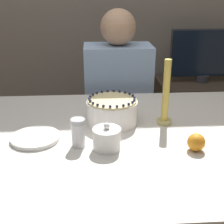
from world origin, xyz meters
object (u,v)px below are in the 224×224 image
at_px(person_man_blue_shirt, 118,119).
at_px(candle, 166,98).
at_px(tv_monitor, 204,55).
at_px(sugar_shaker, 78,132).
at_px(sugar_bowl, 107,138).
at_px(cake, 112,111).

bearing_deg(person_man_blue_shirt, candle, 104.28).
bearing_deg(tv_monitor, sugar_shaker, -126.51).
height_order(sugar_bowl, sugar_shaker, sugar_shaker).
height_order(cake, sugar_bowl, cake).
relative_size(sugar_shaker, candle, 0.39).
distance_m(cake, candle, 0.23).
xyz_separation_m(cake, sugar_bowl, (-0.03, -0.23, -0.01)).
height_order(person_man_blue_shirt, tv_monitor, person_man_blue_shirt).
bearing_deg(sugar_shaker, tv_monitor, 53.49).
xyz_separation_m(sugar_bowl, candle, (0.26, 0.21, 0.07)).
bearing_deg(candle, cake, 174.03).
height_order(sugar_bowl, tv_monitor, tv_monitor).
bearing_deg(person_man_blue_shirt, sugar_bowl, 82.44).
height_order(candle, person_man_blue_shirt, person_man_blue_shirt).
height_order(sugar_bowl, candle, candle).
height_order(cake, candle, candle).
xyz_separation_m(sugar_bowl, sugar_shaker, (-0.10, 0.03, 0.01)).
bearing_deg(sugar_bowl, sugar_shaker, 165.17).
height_order(cake, person_man_blue_shirt, person_man_blue_shirt).
height_order(candle, tv_monitor, candle).
distance_m(sugar_shaker, candle, 0.41).
distance_m(sugar_bowl, person_man_blue_shirt, 0.86).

